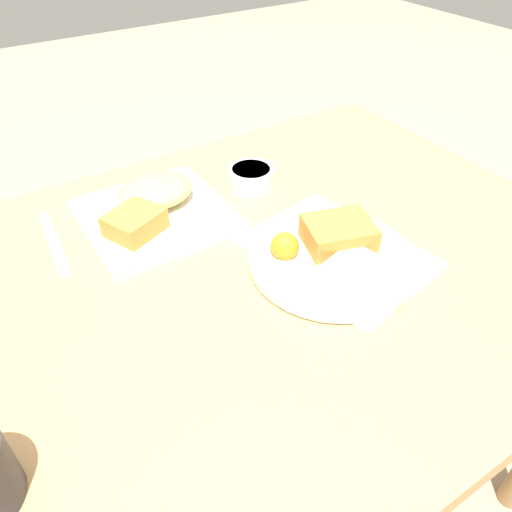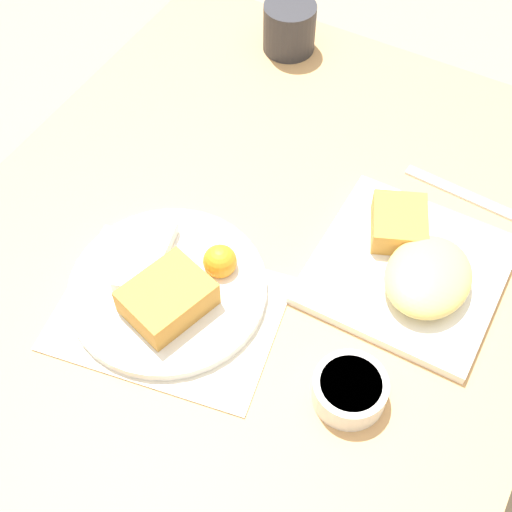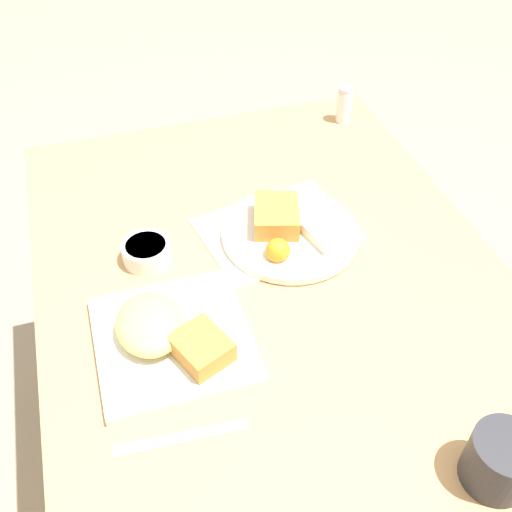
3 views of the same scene
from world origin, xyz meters
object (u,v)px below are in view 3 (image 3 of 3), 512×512
object	(u,v)px
plate_square_near	(168,335)
plate_oval_far	(289,230)
butter_knife	(181,438)
sauce_ramekin	(147,252)
salt_shaker	(344,107)
coffee_mug	(500,461)

from	to	relation	value
plate_square_near	plate_oval_far	distance (m)	0.32
butter_knife	sauce_ramekin	bearing A→B (deg)	91.11
plate_square_near	plate_oval_far	world-z (taller)	plate_square_near
salt_shaker	coffee_mug	bearing A→B (deg)	-10.68
sauce_ramekin	butter_knife	bearing A→B (deg)	-2.87
plate_oval_far	coffee_mug	distance (m)	0.53
plate_square_near	butter_knife	size ratio (longest dim) A/B	1.27
plate_square_near	sauce_ramekin	distance (m)	0.20
salt_shaker	plate_square_near	bearing A→B (deg)	-44.59
butter_knife	coffee_mug	size ratio (longest dim) A/B	2.13
plate_oval_far	sauce_ramekin	world-z (taller)	plate_oval_far
plate_square_near	coffee_mug	distance (m)	0.49
plate_oval_far	salt_shaker	xyz separation A→B (m)	(-0.35, 0.26, 0.02)
sauce_ramekin	plate_square_near	bearing A→B (deg)	-0.19
plate_oval_far	coffee_mug	xyz separation A→B (m)	(0.52, 0.10, 0.02)
sauce_ramekin	butter_knife	distance (m)	0.36
salt_shaker	butter_knife	xyz separation A→B (m)	(0.69, -0.54, -0.03)
plate_square_near	butter_knife	xyz separation A→B (m)	(0.17, -0.02, -0.02)
butter_knife	plate_square_near	bearing A→B (deg)	87.96
sauce_ramekin	coffee_mug	size ratio (longest dim) A/B	1.00
coffee_mug	sauce_ramekin	bearing A→B (deg)	-146.36
plate_square_near	sauce_ramekin	world-z (taller)	plate_square_near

